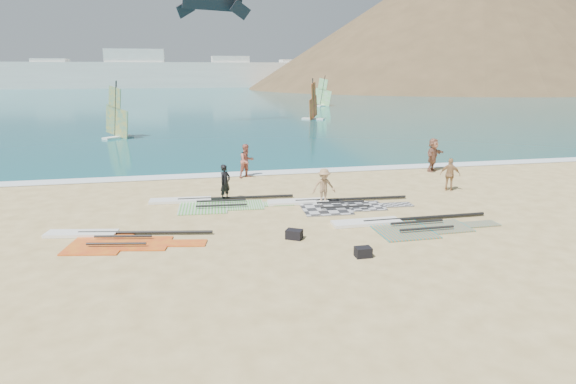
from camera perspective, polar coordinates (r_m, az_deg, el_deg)
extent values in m
plane|color=#DDC381|center=(16.28, 7.35, -6.60)|extent=(300.00, 300.00, 0.00)
cube|color=#0D535B|center=(146.53, -10.09, 11.84)|extent=(300.00, 240.00, 0.06)
cube|color=white|center=(27.73, -0.97, 2.28)|extent=(300.00, 1.20, 0.04)
cube|color=white|center=(165.01, -17.53, 13.07)|extent=(160.00, 8.00, 8.00)
cube|color=white|center=(169.10, -26.19, 12.47)|extent=(10.00, 7.00, 9.00)
cube|color=white|center=(165.00, -17.58, 13.76)|extent=(18.00, 7.00, 12.00)
cube|color=white|center=(165.02, -6.84, 13.96)|extent=(12.00, 7.00, 10.00)
cube|color=white|center=(169.16, 1.89, 13.88)|extent=(16.00, 7.00, 9.00)
cube|color=white|center=(174.98, 8.46, 14.08)|extent=(10.00, 7.00, 11.00)
cone|color=brown|center=(170.26, 20.51, 11.49)|extent=(143.00, 143.00, 45.00)
cone|color=brown|center=(198.77, 27.69, 11.05)|extent=(70.00, 70.00, 28.00)
cube|color=#272629|center=(20.66, 4.41, -1.91)|extent=(2.13, 2.34, 0.04)
cube|color=#272629|center=(21.13, 9.13, -1.69)|extent=(1.64, 1.53, 0.04)
cube|color=#272629|center=(21.62, 12.80, -1.50)|extent=(1.37, 0.74, 0.04)
cylinder|color=black|center=(21.94, 7.52, -0.81)|extent=(5.13, 0.40, 0.12)
cylinder|color=black|center=(21.18, 6.24, -1.16)|extent=(2.12, 0.20, 0.09)
cylinder|color=black|center=(20.45, 6.80, -1.74)|extent=(2.12, 0.20, 0.09)
cube|color=white|center=(21.40, 1.19, -1.19)|extent=(2.71, 0.87, 0.12)
cube|color=green|center=(21.13, -10.04, -1.73)|extent=(2.19, 2.40, 0.04)
cube|color=green|center=(21.14, -5.11, -1.56)|extent=(1.68, 1.58, 0.04)
cube|color=green|center=(21.26, -1.13, -1.40)|extent=(1.40, 0.77, 0.04)
cylinder|color=black|center=(22.09, -6.15, -0.67)|extent=(5.23, 0.46, 0.13)
cylinder|color=black|center=(21.46, -7.91, -1.01)|extent=(2.16, 0.23, 0.09)
cylinder|color=black|center=(20.69, -7.89, -1.58)|extent=(2.16, 0.23, 0.09)
cube|color=white|center=(22.16, -12.62, -1.00)|extent=(2.77, 0.91, 0.12)
cube|color=orange|center=(18.32, 13.37, -4.41)|extent=(2.03, 2.25, 0.04)
cube|color=orange|center=(19.15, 18.22, -3.93)|extent=(1.58, 1.47, 0.04)
cube|color=orange|center=(19.91, 21.85, -3.56)|extent=(1.35, 0.68, 0.04)
cylinder|color=black|center=(19.80, 15.94, -2.93)|extent=(5.15, 0.16, 0.12)
cylinder|color=black|center=(18.95, 15.03, -3.44)|extent=(2.13, 0.11, 0.09)
cylinder|color=black|center=(18.30, 16.14, -4.16)|extent=(2.13, 0.11, 0.09)
cube|color=white|center=(18.79, 9.28, -3.60)|extent=(2.69, 0.75, 0.12)
cube|color=red|center=(17.68, -21.54, -5.74)|extent=(2.23, 2.40, 0.04)
cube|color=red|center=(17.17, -16.28, -5.89)|extent=(1.69, 1.61, 0.04)
cube|color=red|center=(16.87, -11.80, -5.97)|extent=(1.35, 0.85, 0.04)
cylinder|color=black|center=(18.08, -16.51, -4.61)|extent=(4.74, 1.00, 0.11)
cylinder|color=black|center=(17.72, -18.96, -4.98)|extent=(1.97, 0.45, 0.08)
cylinder|color=black|center=(17.07, -19.69, -5.79)|extent=(1.97, 0.45, 0.08)
cube|color=white|center=(18.83, -23.28, -4.58)|extent=(2.59, 1.13, 0.12)
cube|color=black|center=(15.55, 8.89, -7.05)|extent=(0.51, 0.37, 0.32)
cube|color=black|center=(16.95, 0.74, -5.03)|extent=(0.67, 0.62, 0.33)
imported|color=black|center=(21.85, -7.46, 1.10)|extent=(0.71, 0.71, 1.66)
imported|color=#B15F50|center=(26.46, -4.93, 3.69)|extent=(1.11, 1.02, 1.85)
imported|color=#A88059|center=(21.18, 4.28, 0.66)|extent=(1.04, 0.61, 1.59)
imported|color=#A97D50|center=(24.79, 18.66, 1.98)|extent=(1.01, 0.83, 1.61)
imported|color=#98624B|center=(29.26, 16.81, 4.25)|extent=(1.78, 1.56, 1.94)
cube|color=white|center=(44.33, -19.49, 6.15)|extent=(2.52, 2.41, 0.16)
cube|color=yellow|center=(44.18, -19.63, 7.84)|extent=(2.29, 2.47, 2.94)
cube|color=yellow|center=(44.03, -19.86, 10.45)|extent=(1.31, 1.41, 2.04)
cylinder|color=black|center=(44.08, -19.76, 9.29)|extent=(0.71, 0.76, 4.67)
cube|color=white|center=(57.88, 3.00, 8.67)|extent=(2.67, 2.06, 0.16)
cube|color=red|center=(57.77, 3.01, 9.95)|extent=(1.76, 2.81, 2.90)
cube|color=red|center=(57.66, 3.04, 11.93)|extent=(1.02, 1.59, 2.02)
cylinder|color=black|center=(57.70, 3.03, 11.05)|extent=(0.58, 0.84, 4.60)
cube|color=white|center=(79.71, 4.11, 10.20)|extent=(2.49, 2.43, 0.16)
cube|color=#54D62E|center=(79.62, 4.12, 11.14)|extent=(2.33, 2.42, 2.94)
cube|color=#54D62E|center=(79.54, 4.15, 12.59)|extent=(1.33, 1.38, 2.04)
cylinder|color=black|center=(79.57, 4.14, 11.95)|extent=(0.72, 0.75, 4.66)
cube|color=black|center=(53.77, -8.87, 21.36)|extent=(6.41, 3.10, 1.59)
cube|color=black|center=(52.60, -11.82, 20.63)|extent=(1.95, 1.41, 2.01)
cube|color=black|center=(54.88, -5.99, 20.56)|extent=(2.28, 1.02, 2.01)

